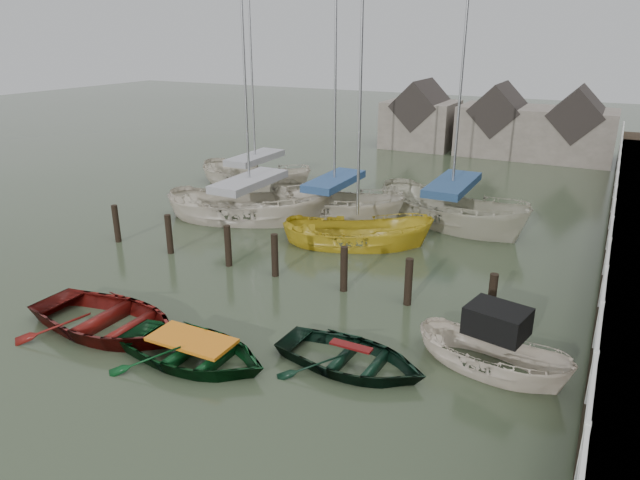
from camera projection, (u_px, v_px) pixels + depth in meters
The scene contains 12 objects.
ground at pixel (254, 324), 15.10m from camera, with size 120.00×120.00×0.00m, color #2D3924.
mooring_pilings at pixel (277, 262), 17.91m from camera, with size 13.72×0.22×1.80m.
far_sheds at pixel (495, 124), 35.76m from camera, with size 14.00×4.08×4.39m.
rowboat_red at pixel (109, 331), 14.77m from camera, with size 3.28×4.59×0.95m, color #58100C.
rowboat_green at pixel (194, 361), 13.44m from camera, with size 2.79×3.91×0.81m, color black.
rowboat_dkgreen at pixel (351, 367), 13.19m from camera, with size 2.58×3.61×0.75m, color black.
motorboat at pixel (491, 364), 13.06m from camera, with size 3.86×2.10×2.19m.
sailboat_a at pixel (251, 218), 23.59m from camera, with size 7.45×4.94×11.04m.
sailboat_b at pixel (334, 214), 24.06m from camera, with size 6.67×3.05×12.66m.
sailboat_c at pixel (357, 244), 20.76m from camera, with size 5.79×3.90×9.78m.
sailboat_d at pixel (450, 222), 23.05m from camera, with size 7.54×5.20×11.49m.
sailboat_e at pixel (256, 186), 28.44m from camera, with size 6.57×2.83×10.92m.
Camera 1 is at (7.73, -11.10, 7.29)m, focal length 32.00 mm.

